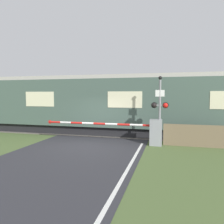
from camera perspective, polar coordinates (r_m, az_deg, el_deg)
The scene contains 6 objects.
ground_plane at distance 11.35m, azimuth -6.10°, elevation -8.59°, with size 80.00×80.00×0.00m, color #4C6033.
track_bed at distance 14.68m, azimuth -1.08°, elevation -5.45°, with size 36.00×3.20×0.13m.
train at distance 14.14m, azimuth 4.55°, elevation 1.95°, with size 20.24×3.06×3.78m.
crossing_barrier at distance 11.34m, azimuth 8.77°, elevation -4.87°, with size 6.40×0.44×1.34m.
signal_post at distance 11.12m, azimuth 12.37°, elevation 1.40°, with size 0.86×0.26×3.50m.
roadside_fence at distance 11.57m, azimuth 20.87°, elevation -5.83°, with size 3.06×0.06×1.10m.
Camera 1 is at (3.97, -10.32, 2.58)m, focal length 35.00 mm.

